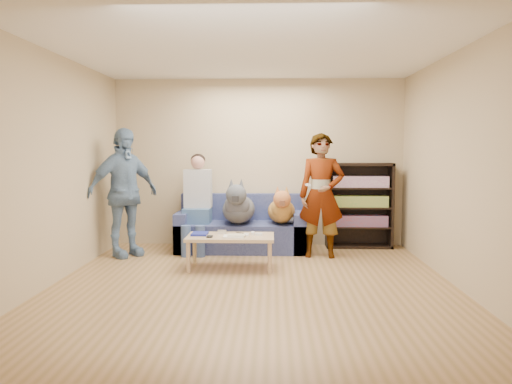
{
  "coord_description": "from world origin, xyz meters",
  "views": [
    {
      "loc": [
        0.22,
        -5.34,
        1.52
      ],
      "look_at": [
        0.0,
        1.2,
        0.95
      ],
      "focal_mm": 35.0,
      "sensor_mm": 36.0,
      "label": 1
    }
  ],
  "objects_px": {
    "person_seated": "(197,199)",
    "coffee_table": "(231,239)",
    "sofa": "(241,231)",
    "dog_tan": "(282,209)",
    "camera_silver": "(222,232)",
    "bookshelf": "(359,203)",
    "dog_gray": "(238,207)",
    "person_standing_right": "(321,195)",
    "notebook_blue": "(200,234)",
    "person_standing_left": "(123,193)"
  },
  "relations": [
    {
      "from": "camera_silver",
      "to": "coffee_table",
      "type": "bearing_deg",
      "value": -45.0
    },
    {
      "from": "sofa",
      "to": "bookshelf",
      "type": "distance_m",
      "value": 1.86
    },
    {
      "from": "camera_silver",
      "to": "bookshelf",
      "type": "distance_m",
      "value": 2.39
    },
    {
      "from": "sofa",
      "to": "bookshelf",
      "type": "height_order",
      "value": "bookshelf"
    },
    {
      "from": "coffee_table",
      "to": "sofa",
      "type": "bearing_deg",
      "value": 86.93
    },
    {
      "from": "camera_silver",
      "to": "person_seated",
      "type": "bearing_deg",
      "value": 116.07
    },
    {
      "from": "dog_gray",
      "to": "bookshelf",
      "type": "height_order",
      "value": "bookshelf"
    },
    {
      "from": "dog_gray",
      "to": "bookshelf",
      "type": "distance_m",
      "value": 1.89
    },
    {
      "from": "person_standing_left",
      "to": "coffee_table",
      "type": "height_order",
      "value": "person_standing_left"
    },
    {
      "from": "camera_silver",
      "to": "dog_gray",
      "type": "xyz_separation_m",
      "value": [
        0.15,
        0.84,
        0.23
      ]
    },
    {
      "from": "person_standing_left",
      "to": "sofa",
      "type": "xyz_separation_m",
      "value": [
        1.63,
        0.53,
        -0.62
      ]
    },
    {
      "from": "sofa",
      "to": "dog_gray",
      "type": "relative_size",
      "value": 1.48
    },
    {
      "from": "sofa",
      "to": "coffee_table",
      "type": "relative_size",
      "value": 1.73
    },
    {
      "from": "person_seated",
      "to": "coffee_table",
      "type": "bearing_deg",
      "value": -61.34
    },
    {
      "from": "camera_silver",
      "to": "coffee_table",
      "type": "distance_m",
      "value": 0.18
    },
    {
      "from": "notebook_blue",
      "to": "person_seated",
      "type": "bearing_deg",
      "value": 100.24
    },
    {
      "from": "person_seated",
      "to": "dog_gray",
      "type": "relative_size",
      "value": 1.15
    },
    {
      "from": "person_standing_right",
      "to": "bookshelf",
      "type": "relative_size",
      "value": 1.34
    },
    {
      "from": "notebook_blue",
      "to": "dog_tan",
      "type": "height_order",
      "value": "dog_tan"
    },
    {
      "from": "camera_silver",
      "to": "bookshelf",
      "type": "bearing_deg",
      "value": 33.41
    },
    {
      "from": "person_standing_left",
      "to": "person_seated",
      "type": "xyz_separation_m",
      "value": [
        0.98,
        0.4,
        -0.13
      ]
    },
    {
      "from": "sofa",
      "to": "bookshelf",
      "type": "xyz_separation_m",
      "value": [
        1.8,
        0.23,
        0.4
      ]
    },
    {
      "from": "person_seated",
      "to": "notebook_blue",
      "type": "bearing_deg",
      "value": -79.76
    },
    {
      "from": "camera_silver",
      "to": "sofa",
      "type": "distance_m",
      "value": 1.1
    },
    {
      "from": "person_seated",
      "to": "dog_gray",
      "type": "height_order",
      "value": "person_seated"
    },
    {
      "from": "person_standing_left",
      "to": "camera_silver",
      "type": "height_order",
      "value": "person_standing_left"
    },
    {
      "from": "person_seated",
      "to": "coffee_table",
      "type": "distance_m",
      "value": 1.28
    },
    {
      "from": "sofa",
      "to": "coffee_table",
      "type": "bearing_deg",
      "value": -93.07
    },
    {
      "from": "camera_silver",
      "to": "dog_tan",
      "type": "distance_m",
      "value": 1.21
    },
    {
      "from": "person_standing_left",
      "to": "notebook_blue",
      "type": "bearing_deg",
      "value": -74.47
    },
    {
      "from": "coffee_table",
      "to": "bookshelf",
      "type": "relative_size",
      "value": 0.85
    },
    {
      "from": "notebook_blue",
      "to": "person_seated",
      "type": "xyz_separation_m",
      "value": [
        -0.18,
        1.02,
        0.34
      ]
    },
    {
      "from": "notebook_blue",
      "to": "person_seated",
      "type": "relative_size",
      "value": 0.18
    },
    {
      "from": "dog_tan",
      "to": "bookshelf",
      "type": "height_order",
      "value": "bookshelf"
    },
    {
      "from": "sofa",
      "to": "dog_tan",
      "type": "distance_m",
      "value": 0.72
    },
    {
      "from": "person_standing_left",
      "to": "bookshelf",
      "type": "xyz_separation_m",
      "value": [
        3.43,
        0.76,
        -0.23
      ]
    },
    {
      "from": "dog_gray",
      "to": "coffee_table",
      "type": "height_order",
      "value": "dog_gray"
    },
    {
      "from": "dog_tan",
      "to": "bookshelf",
      "type": "distance_m",
      "value": 1.27
    },
    {
      "from": "dog_gray",
      "to": "coffee_table",
      "type": "relative_size",
      "value": 1.16
    },
    {
      "from": "person_standing_right",
      "to": "sofa",
      "type": "distance_m",
      "value": 1.38
    },
    {
      "from": "person_standing_right",
      "to": "dog_tan",
      "type": "bearing_deg",
      "value": 154.95
    },
    {
      "from": "camera_silver",
      "to": "notebook_blue",
      "type": "bearing_deg",
      "value": -165.96
    },
    {
      "from": "coffee_table",
      "to": "bookshelf",
      "type": "bearing_deg",
      "value": 37.47
    },
    {
      "from": "person_standing_right",
      "to": "coffee_table",
      "type": "height_order",
      "value": "person_standing_right"
    },
    {
      "from": "camera_silver",
      "to": "bookshelf",
      "type": "height_order",
      "value": "bookshelf"
    },
    {
      "from": "camera_silver",
      "to": "coffee_table",
      "type": "xyz_separation_m",
      "value": [
        0.12,
        -0.12,
        -0.07
      ]
    },
    {
      "from": "dog_tan",
      "to": "sofa",
      "type": "bearing_deg",
      "value": 163.86
    },
    {
      "from": "person_seated",
      "to": "camera_silver",
      "type": "bearing_deg",
      "value": -63.93
    },
    {
      "from": "person_standing_left",
      "to": "sofa",
      "type": "distance_m",
      "value": 1.82
    },
    {
      "from": "sofa",
      "to": "dog_gray",
      "type": "distance_m",
      "value": 0.45
    }
  ]
}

